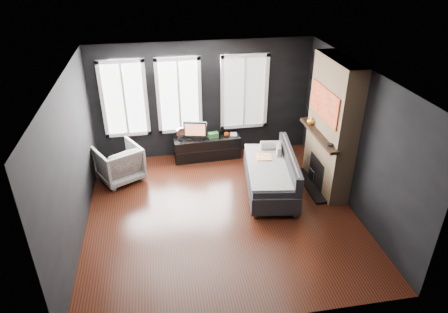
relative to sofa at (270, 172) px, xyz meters
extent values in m
plane|color=black|center=(-1.10, -0.60, -0.44)|extent=(5.00, 5.00, 0.00)
plane|color=white|center=(-1.10, -0.60, 2.26)|extent=(5.00, 5.00, 0.00)
cube|color=black|center=(-1.10, 1.90, 0.91)|extent=(5.00, 0.02, 2.70)
cube|color=black|center=(-3.60, -0.60, 0.91)|extent=(0.02, 5.00, 2.70)
cube|color=black|center=(1.40, -0.60, 0.91)|extent=(0.02, 5.00, 2.70)
cube|color=gray|center=(0.29, 0.43, 0.19)|extent=(0.15, 0.34, 0.33)
imported|color=white|center=(-3.05, 0.98, 0.00)|extent=(1.12, 1.10, 0.87)
imported|color=#F75909|center=(-0.61, 1.63, 0.15)|extent=(0.13, 0.11, 0.11)
imported|color=#B5AA8F|center=(-0.51, 1.69, 0.20)|extent=(0.16, 0.04, 0.22)
cube|color=#2F6B2F|center=(-0.93, 1.60, 0.15)|extent=(0.25, 0.18, 0.12)
imported|color=gold|center=(0.95, 0.45, 0.88)|extent=(0.19, 0.20, 0.17)
cylinder|color=black|center=(0.95, -0.55, 0.81)|extent=(0.11, 0.11, 0.04)
camera|label=1|loc=(-2.11, -6.69, 4.13)|focal=32.00mm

